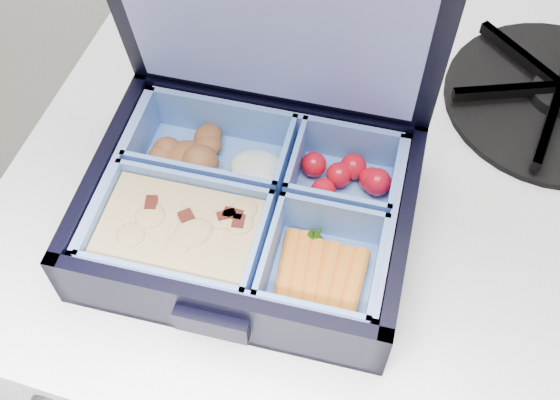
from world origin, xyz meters
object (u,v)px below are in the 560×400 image
(bento_box, at_px, (250,210))
(burner_grate, at_px, (559,92))
(fork, at_px, (377,105))
(stove, at_px, (345,336))

(bento_box, relative_size, burner_grate, 1.22)
(fork, bearing_deg, burner_grate, 33.85)
(bento_box, distance_m, burner_grate, 0.29)
(burner_grate, relative_size, fork, 1.10)
(bento_box, distance_m, fork, 0.17)
(burner_grate, bearing_deg, fork, -160.86)
(burner_grate, distance_m, fork, 0.15)
(stove, xyz_separation_m, fork, (-0.01, 0.03, 0.43))
(stove, bearing_deg, bento_box, -121.64)
(stove, bearing_deg, burner_grate, 30.15)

